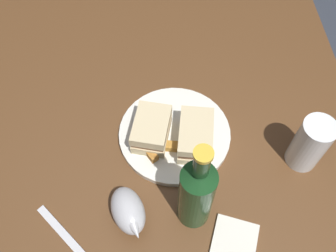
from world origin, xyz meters
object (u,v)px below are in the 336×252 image
at_px(cider_bottle, 196,193).
at_px(fork, 66,237).
at_px(gravy_boat, 128,211).
at_px(plate, 175,134).
at_px(sandwich_half_left, 152,129).
at_px(napkin, 234,245).
at_px(pint_glass, 309,145).
at_px(sandwich_half_right, 196,136).

height_order(cider_bottle, fork, cider_bottle).
xyz_separation_m(gravy_boat, cider_bottle, (-0.00, 0.14, 0.07)).
bearing_deg(gravy_boat, plate, 151.68).
xyz_separation_m(sandwich_half_left, napkin, (0.26, 0.16, -0.04)).
xyz_separation_m(sandwich_half_left, pint_glass, (0.07, 0.35, 0.02)).
relative_size(pint_glass, napkin, 1.29).
distance_m(sandwich_half_right, cider_bottle, 0.18).
bearing_deg(fork, sandwich_half_left, -82.81).
relative_size(plate, fork, 1.50).
distance_m(cider_bottle, fork, 0.29).
xyz_separation_m(gravy_boat, fork, (0.04, -0.13, -0.04)).
xyz_separation_m(sandwich_half_left, sandwich_half_right, (0.02, 0.10, 0.00)).
distance_m(napkin, fork, 0.35).
relative_size(sandwich_half_left, fork, 0.69).
bearing_deg(gravy_boat, pint_glass, 107.01).
bearing_deg(plate, sandwich_half_right, 55.93).
height_order(sandwich_half_left, pint_glass, pint_glass).
xyz_separation_m(napkin, fork, (-0.03, -0.35, -0.00)).
bearing_deg(sandwich_half_left, fork, -39.25).
height_order(sandwich_half_right, cider_bottle, cider_bottle).
bearing_deg(sandwich_half_left, gravy_boat, -15.44).
xyz_separation_m(plate, napkin, (0.27, 0.11, -0.00)).
height_order(plate, gravy_boat, gravy_boat).
bearing_deg(napkin, sandwich_half_left, -148.43).
bearing_deg(sandwich_half_left, pint_glass, 78.57).
xyz_separation_m(plate, gravy_boat, (0.20, -0.11, 0.03)).
height_order(napkin, fork, napkin).
distance_m(sandwich_half_right, napkin, 0.25).
distance_m(sandwich_half_right, pint_glass, 0.25).
bearing_deg(cider_bottle, napkin, 46.34).
relative_size(sandwich_half_right, fork, 0.73).
relative_size(plate, pint_glass, 1.90).
relative_size(pint_glass, fork, 0.79).
bearing_deg(sandwich_half_right, plate, -124.07).
height_order(sandwich_half_right, fork, sandwich_half_right).
bearing_deg(sandwich_half_right, cider_bottle, -6.04).
relative_size(sandwich_half_left, sandwich_half_right, 0.95).
bearing_deg(pint_glass, sandwich_half_right, -100.81).
distance_m(plate, sandwich_half_left, 0.07).
height_order(sandwich_half_right, gravy_boat, sandwich_half_right).
height_order(pint_glass, napkin, pint_glass).
relative_size(pint_glass, gravy_boat, 1.12).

